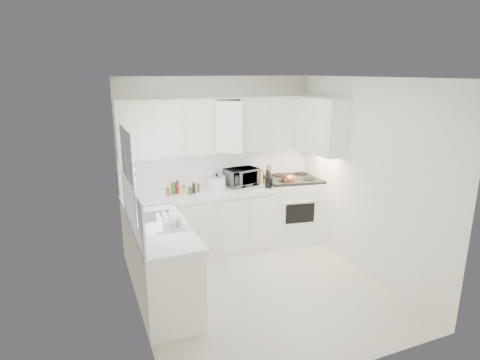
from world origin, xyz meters
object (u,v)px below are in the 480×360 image
microwave (241,175)px  rice_cooker (217,182)px  stove (292,200)px  utensil_crock (269,176)px  dish_rack (168,220)px  tea_kettle (288,179)px

microwave → rice_cooker: bearing=-178.4°
microwave → stove: bearing=-24.1°
utensil_crock → dish_rack: bearing=-149.6°
microwave → utensil_crock: bearing=-51.8°
rice_cooker → utensil_crock: 0.80m
tea_kettle → microwave: 0.73m
stove → utensil_crock: 0.69m
stove → microwave: stove is taller
microwave → tea_kettle: bearing=-39.4°
stove → tea_kettle: stove is taller
rice_cooker → utensil_crock: (0.78, -0.16, 0.06)m
tea_kettle → rice_cooker: rice_cooker is taller
microwave → dish_rack: size_ratio=1.36×
tea_kettle → microwave: microwave is taller
microwave → rice_cooker: (-0.44, -0.11, -0.04)m
rice_cooker → dish_rack: (-1.00, -1.20, -0.03)m
stove → dish_rack: (-2.26, -1.15, 0.39)m
tea_kettle → dish_rack: size_ratio=0.73×
stove → microwave: 0.96m
rice_cooker → stove: bearing=-9.8°
tea_kettle → rice_cooker: (-1.09, 0.21, 0.02)m
utensil_crock → rice_cooker: bearing=168.3°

